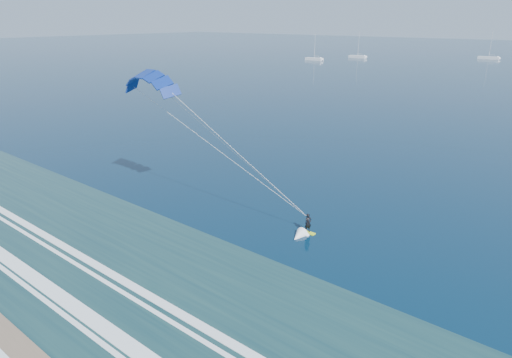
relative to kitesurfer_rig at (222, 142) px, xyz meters
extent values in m
cube|color=#1E423F|center=(-0.17, -14.53, -7.61)|extent=(600.00, 22.00, 0.03)
cube|color=white|center=(-0.17, -17.03, -7.59)|extent=(600.00, 1.10, 0.07)
cube|color=white|center=(-0.17, -13.03, -7.59)|extent=(600.00, 0.70, 0.07)
cube|color=#D4F51C|center=(8.10, 2.46, -7.59)|extent=(1.43, 0.46, 0.08)
imported|color=black|center=(8.10, 2.46, -6.66)|extent=(0.68, 0.77, 1.77)
cone|color=white|center=(7.95, 1.16, -7.55)|extent=(1.31, 1.74, 1.10)
cube|color=silver|center=(-87.27, 152.62, -7.03)|extent=(8.50, 2.40, 1.20)
cylinder|color=silver|center=(-87.27, 152.62, -1.23)|extent=(0.18, 0.18, 10.39)
cylinder|color=silver|center=(-86.07, 152.62, -5.63)|extent=(2.60, 0.12, 0.12)
cube|color=silver|center=(-78.27, 177.22, -7.03)|extent=(8.74, 2.40, 1.20)
cylinder|color=silver|center=(-78.27, 177.22, -1.03)|extent=(0.18, 0.18, 10.79)
cylinder|color=silver|center=(-77.07, 177.22, -5.63)|extent=(2.60, 0.12, 0.12)
cube|color=silver|center=(-27.63, 210.32, -7.03)|extent=(9.32, 2.40, 1.20)
cylinder|color=silver|center=(-27.63, 210.32, -0.79)|extent=(0.18, 0.18, 11.28)
cylinder|color=silver|center=(-26.43, 210.32, -5.63)|extent=(2.60, 0.12, 0.12)
camera|label=1|loc=(28.22, -29.35, 10.78)|focal=32.00mm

